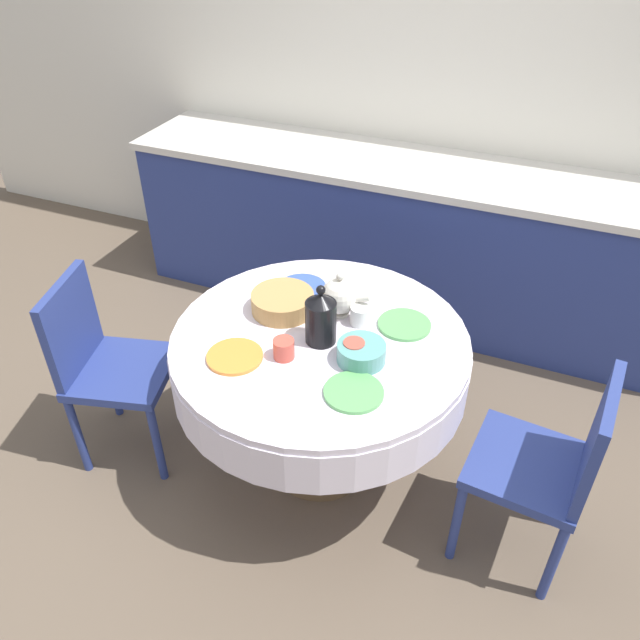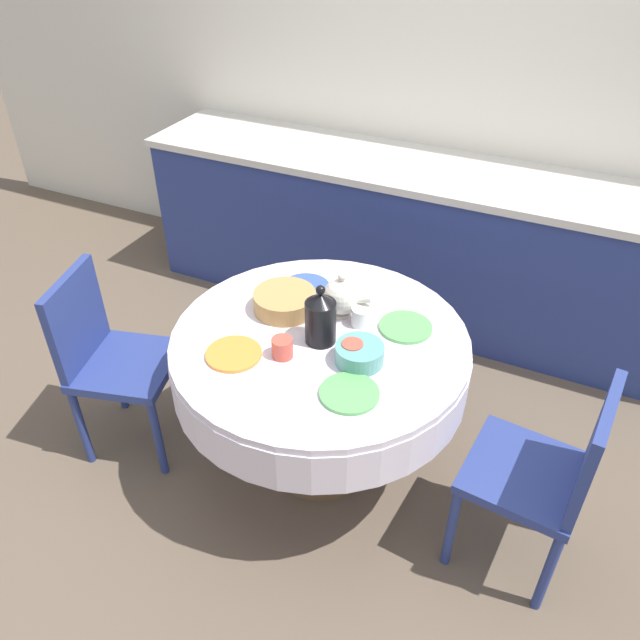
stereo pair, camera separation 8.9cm
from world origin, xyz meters
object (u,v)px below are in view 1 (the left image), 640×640
object	(u,v)px
coffee_carafe	(321,318)
teapot	(340,296)
chair_left	(551,463)
chair_right	(105,361)

from	to	relation	value
coffee_carafe	teapot	size ratio (longest dim) A/B	1.22
chair_left	coffee_carafe	xyz separation A→B (m)	(-0.91, 0.07, 0.33)
coffee_carafe	chair_right	bearing A→B (deg)	-166.54
chair_right	teapot	bearing A→B (deg)	99.45
coffee_carafe	teapot	xyz separation A→B (m)	(0.00, 0.19, -0.02)
chair_right	teapot	xyz separation A→B (m)	(0.91, 0.41, 0.31)
teapot	coffee_carafe	bearing A→B (deg)	-91.03
coffee_carafe	teapot	world-z (taller)	coffee_carafe
chair_right	chair_left	bearing A→B (deg)	79.81
chair_left	coffee_carafe	size ratio (longest dim) A/B	3.51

